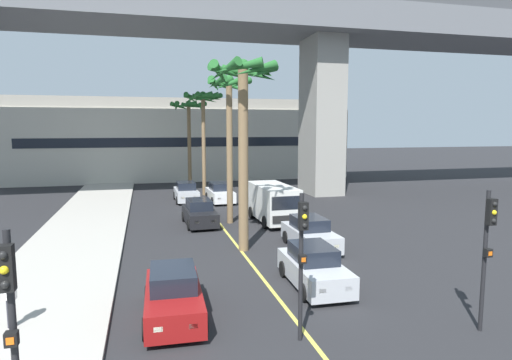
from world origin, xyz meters
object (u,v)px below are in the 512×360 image
(delivery_van, at_px, (273,202))
(palm_tree_farthest_median, at_px, (203,107))
(palm_tree_far_median, at_px, (244,102))
(traffic_light_median_near, at_px, (302,247))
(pedestrian_near_crosswalk, at_px, (10,299))
(car_queue_front, at_px, (310,234))
(traffic_light_right_far_corner, at_px, (487,242))
(traffic_light_left_sidewalk_corner, at_px, (11,319))
(car_queue_second, at_px, (200,213))
(car_queue_third, at_px, (186,192))
(car_queue_fifth, at_px, (173,296))
(palm_tree_mid_median, at_px, (189,117))
(car_queue_fourth, at_px, (314,268))
(car_queue_sixth, at_px, (220,193))
(palm_tree_near_median, at_px, (229,107))

(delivery_van, distance_m, palm_tree_farthest_median, 13.96)
(palm_tree_far_median, bearing_deg, delivery_van, 61.16)
(traffic_light_median_near, distance_m, pedestrian_near_crosswalk, 8.63)
(palm_tree_farthest_median, bearing_deg, car_queue_front, -81.34)
(traffic_light_right_far_corner, bearing_deg, traffic_light_left_sidewalk_corner, -167.52)
(traffic_light_left_sidewalk_corner, bearing_deg, car_queue_second, 74.07)
(traffic_light_left_sidewalk_corner, height_order, pedestrian_near_crosswalk, traffic_light_left_sidewalk_corner)
(delivery_van, xyz_separation_m, traffic_light_right_far_corner, (1.75, -15.74, 1.43))
(car_queue_third, bearing_deg, car_queue_fifth, -96.32)
(car_queue_second, height_order, palm_tree_farthest_median, palm_tree_farthest_median)
(delivery_van, relative_size, palm_tree_mid_median, 0.62)
(traffic_light_left_sidewalk_corner, bearing_deg, car_queue_third, 79.01)
(delivery_van, distance_m, traffic_light_right_far_corner, 15.90)
(car_queue_fourth, xyz_separation_m, delivery_van, (1.67, 11.06, 0.57))
(pedestrian_near_crosswalk, bearing_deg, palm_tree_mid_median, 74.46)
(car_queue_third, xyz_separation_m, traffic_light_median_near, (0.95, -24.19, 1.99))
(car_queue_second, distance_m, traffic_light_left_sidewalk_corner, 19.59)
(car_queue_fourth, bearing_deg, car_queue_third, 98.13)
(palm_tree_mid_median, relative_size, palm_tree_farthest_median, 0.94)
(car_queue_second, bearing_deg, traffic_light_median_near, -86.45)
(car_queue_fourth, relative_size, car_queue_sixth, 1.00)
(car_queue_fourth, distance_m, pedestrian_near_crosswalk, 10.07)
(traffic_light_right_far_corner, distance_m, palm_tree_mid_median, 33.53)
(car_queue_front, height_order, palm_tree_far_median, palm_tree_far_median)
(car_queue_second, bearing_deg, traffic_light_left_sidewalk_corner, -105.93)
(car_queue_third, bearing_deg, palm_tree_farthest_median, 56.96)
(palm_tree_far_median, bearing_deg, traffic_light_left_sidewalk_corner, -118.24)
(traffic_light_right_far_corner, height_order, palm_tree_far_median, palm_tree_far_median)
(palm_tree_near_median, bearing_deg, car_queue_front, -67.52)
(car_queue_fifth, relative_size, palm_tree_farthest_median, 0.46)
(car_queue_sixth, height_order, delivery_van, delivery_van)
(traffic_light_median_near, xyz_separation_m, palm_tree_mid_median, (0.15, 32.08, 4.25))
(car_queue_fifth, height_order, palm_tree_mid_median, palm_tree_mid_median)
(car_queue_front, xyz_separation_m, palm_tree_mid_median, (-3.56, 23.28, 6.25))
(car_queue_fifth, relative_size, palm_tree_mid_median, 0.49)
(car_queue_fourth, relative_size, palm_tree_near_median, 0.45)
(car_queue_fourth, bearing_deg, car_queue_second, 104.20)
(car_queue_third, height_order, car_queue_fourth, same)
(car_queue_front, relative_size, car_queue_fourth, 0.99)
(car_queue_second, height_order, car_queue_sixth, same)
(delivery_van, bearing_deg, pedestrian_near_crosswalk, -133.40)
(traffic_light_right_far_corner, xyz_separation_m, palm_tree_mid_median, (-5.22, 32.85, 4.25))
(car_queue_fourth, height_order, car_queue_fifth, same)
(traffic_light_median_near, bearing_deg, car_queue_sixth, 85.95)
(car_queue_fifth, bearing_deg, palm_tree_farthest_median, 80.14)
(car_queue_fifth, relative_size, pedestrian_near_crosswalk, 2.56)
(palm_tree_near_median, bearing_deg, palm_tree_mid_median, 92.77)
(palm_tree_near_median, bearing_deg, delivery_van, -10.33)
(delivery_van, relative_size, pedestrian_near_crosswalk, 3.27)
(palm_tree_near_median, xyz_separation_m, palm_tree_farthest_median, (-0.03, 11.62, 0.49))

